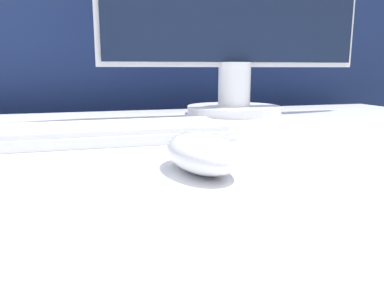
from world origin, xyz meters
TOP-DOWN VIEW (x-y plane):
  - partition_panel at (0.00, 0.69)m, footprint 5.00×0.03m
  - computer_mouse_near at (0.02, -0.10)m, footprint 0.09×0.14m
  - keyboard at (-0.08, 0.13)m, footprint 0.42×0.15m

SIDE VIEW (x-z plane):
  - partition_panel at x=0.00m, z-range 0.00..1.16m
  - keyboard at x=-0.08m, z-range 0.71..0.73m
  - computer_mouse_near at x=0.02m, z-range 0.71..0.75m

